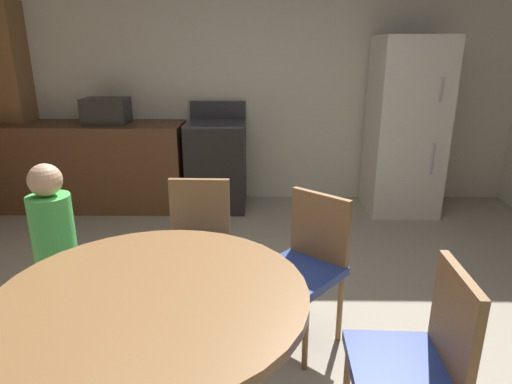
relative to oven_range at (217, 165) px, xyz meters
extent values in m
plane|color=#A89E89|center=(0.32, -2.54, -0.47)|extent=(14.00, 14.00, 0.00)
cube|color=silver|center=(0.32, 0.40, 0.88)|extent=(6.08, 0.12, 2.70)
cube|color=brown|center=(-1.39, 0.00, -0.02)|extent=(2.07, 0.60, 0.90)
cube|color=olive|center=(-2.20, 0.18, 0.58)|extent=(0.44, 0.36, 2.10)
cube|color=black|center=(0.00, 0.00, -0.02)|extent=(0.60, 0.60, 0.90)
cube|color=#38383D|center=(0.00, 0.00, 0.44)|extent=(0.60, 0.60, 0.02)
cube|color=#38383D|center=(0.00, 0.28, 0.54)|extent=(0.60, 0.04, 0.18)
cube|color=silver|center=(1.93, -0.05, 0.41)|extent=(0.68, 0.66, 1.76)
cylinder|color=#B2B2B7|center=(2.11, -0.39, 0.81)|extent=(0.02, 0.02, 0.22)
cylinder|color=#B2B2B7|center=(2.11, -0.39, 0.16)|extent=(0.02, 0.02, 0.30)
cube|color=#2D2B28|center=(-1.11, 0.00, 0.56)|extent=(0.44, 0.32, 0.26)
cylinder|color=olive|center=(0.06, -3.05, -0.11)|extent=(0.14, 0.14, 0.72)
cylinder|color=olive|center=(0.06, -3.05, 0.27)|extent=(1.20, 1.20, 0.04)
cylinder|color=olive|center=(0.86, -2.90, -0.25)|extent=(0.03, 0.03, 0.43)
cube|color=navy|center=(1.02, -3.08, -0.02)|extent=(0.41, 0.41, 0.05)
cube|color=olive|center=(1.20, -3.09, 0.19)|extent=(0.05, 0.38, 0.42)
cylinder|color=olive|center=(0.24, -2.25, -0.25)|extent=(0.03, 0.03, 0.43)
cylinder|color=olive|center=(-0.10, -2.25, -0.25)|extent=(0.03, 0.03, 0.43)
cylinder|color=olive|center=(0.25, -1.91, -0.25)|extent=(0.03, 0.03, 0.43)
cylinder|color=olive|center=(-0.09, -1.91, -0.25)|extent=(0.03, 0.03, 0.43)
cube|color=navy|center=(0.08, -2.08, -0.02)|extent=(0.41, 0.41, 0.05)
cube|color=olive|center=(0.08, -1.90, 0.19)|extent=(0.38, 0.04, 0.42)
cylinder|color=olive|center=(0.71, -2.56, -0.25)|extent=(0.03, 0.03, 0.43)
cylinder|color=olive|center=(0.45, -2.33, -0.25)|extent=(0.03, 0.03, 0.43)
cylinder|color=olive|center=(0.93, -2.30, -0.25)|extent=(0.03, 0.03, 0.43)
cylinder|color=olive|center=(0.67, -2.08, -0.25)|extent=(0.03, 0.03, 0.43)
cube|color=navy|center=(0.69, -2.32, -0.02)|extent=(0.56, 0.56, 0.05)
cube|color=olive|center=(0.81, -2.18, 0.19)|extent=(0.31, 0.28, 0.42)
cylinder|color=#8C337A|center=(-0.63, -2.39, -0.22)|extent=(0.17, 0.17, 0.50)
cylinder|color=#4CC656|center=(-0.63, -2.39, 0.24)|extent=(0.31, 0.31, 0.42)
sphere|color=#D6A884|center=(-0.63, -2.39, 0.54)|extent=(0.17, 0.17, 0.17)
camera|label=1|loc=(0.47, -4.53, 1.18)|focal=31.07mm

